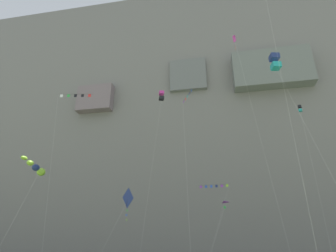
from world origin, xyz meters
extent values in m
cube|color=slate|center=(0.00, 62.16, 35.04)|extent=(180.00, 30.42, 70.08)
cube|color=slate|center=(-23.66, 46.52, 36.08)|extent=(9.06, 3.74, 6.98)
cube|color=slate|center=(0.00, 46.97, 40.76)|extent=(8.89, 2.18, 8.76)
cube|color=slate|center=(19.41, 45.75, 39.45)|extent=(17.40, 3.55, 9.51)
cylinder|color=black|center=(2.01, 22.89, 21.54)|extent=(1.77, 3.64, 0.02)
cube|color=purple|center=(1.31, 24.34, 21.35)|extent=(0.17, 0.29, 0.33)
cube|color=red|center=(1.66, 23.61, 21.35)|extent=(0.16, 0.28, 0.33)
cube|color=teal|center=(2.01, 22.89, 21.35)|extent=(0.15, 0.28, 0.33)
cube|color=navy|center=(2.36, 22.16, 21.35)|extent=(0.17, 0.29, 0.33)
cube|color=blue|center=(2.71, 21.44, 21.35)|extent=(0.16, 0.28, 0.33)
cylinder|color=silver|center=(1.69, 21.88, 10.83)|extent=(1.13, 5.66, 21.42)
cube|color=navy|center=(13.16, 18.78, 23.38)|extent=(1.18, 1.18, 0.70)
cube|color=teal|center=(13.16, 18.78, 22.09)|extent=(1.18, 1.18, 0.70)
cylinder|color=black|center=(13.61, 18.78, 22.74)|extent=(0.03, 0.03, 1.88)
cylinder|color=black|center=(12.71, 18.78, 22.74)|extent=(0.03, 0.03, 1.88)
cylinder|color=silver|center=(14.65, 16.04, 10.93)|extent=(2.99, 5.49, 21.63)
cylinder|color=silver|center=(12.26, 14.18, 15.63)|extent=(0.23, 1.37, 31.02)
cylinder|color=black|center=(4.63, 37.38, 11.76)|extent=(5.36, 0.47, 0.02)
cube|color=#8CCC33|center=(6.86, 37.20, 11.52)|extent=(0.40, 0.07, 0.44)
cube|color=purple|center=(5.97, 37.27, 11.52)|extent=(0.40, 0.10, 0.44)
cube|color=navy|center=(5.08, 37.35, 11.52)|extent=(0.40, 0.10, 0.44)
cube|color=blue|center=(4.19, 37.42, 11.52)|extent=(0.39, 0.06, 0.44)
cube|color=blue|center=(3.29, 37.50, 11.52)|extent=(0.40, 0.10, 0.44)
cube|color=purple|center=(2.40, 37.57, 11.52)|extent=(0.40, 0.08, 0.44)
cylinder|color=silver|center=(5.20, 36.18, 5.94)|extent=(4.24, 1.97, 11.65)
cube|color=black|center=(20.00, 34.43, 23.97)|extent=(0.72, 0.72, 0.39)
cube|color=teal|center=(20.00, 34.43, 23.25)|extent=(0.72, 0.72, 0.39)
cylinder|color=black|center=(20.25, 34.43, 23.61)|extent=(0.02, 0.02, 1.06)
cylinder|color=black|center=(19.75, 34.43, 23.61)|extent=(0.02, 0.02, 1.06)
cylinder|color=silver|center=(19.52, 32.82, 11.59)|extent=(0.97, 3.23, 22.93)
ellipsoid|color=#8CCC33|center=(-16.83, 20.58, 10.94)|extent=(1.19, 1.47, 1.14)
ellipsoid|color=navy|center=(-16.60, 19.12, 11.13)|extent=(1.01, 1.42, 0.96)
ellipsoid|color=#8CCC33|center=(-16.37, 17.65, 11.31)|extent=(0.82, 1.37, 0.78)
ellipsoid|color=#8CCC33|center=(-16.14, 16.19, 11.49)|extent=(0.64, 1.32, 0.59)
cylinder|color=silver|center=(-17.47, 18.53, 5.43)|extent=(1.43, 3.25, 10.63)
cylinder|color=black|center=(-19.55, 30.14, 28.04)|extent=(6.48, 1.09, 0.03)
cube|color=white|center=(-22.14, 29.71, 27.73)|extent=(0.52, 0.16, 0.57)
cube|color=green|center=(-20.85, 29.92, 27.73)|extent=(0.51, 0.12, 0.57)
cube|color=black|center=(-19.55, 30.14, 27.73)|extent=(0.51, 0.13, 0.57)
cube|color=black|center=(-18.26, 30.35, 27.73)|extent=(0.51, 0.13, 0.57)
cube|color=red|center=(-16.96, 30.56, 27.73)|extent=(0.52, 0.16, 0.57)
cylinder|color=silver|center=(-20.32, 27.48, 14.08)|extent=(4.96, 4.26, 27.92)
cube|color=#CC3399|center=(9.33, 23.56, 30.95)|extent=(0.66, 1.48, 1.58)
cylinder|color=black|center=(9.33, 23.56, 30.95)|extent=(0.30, 0.09, 1.29)
cube|color=teal|center=(9.37, 23.56, 30.36)|extent=(0.05, 0.19, 0.09)
cube|color=purple|center=(9.31, 23.56, 30.03)|extent=(0.07, 0.19, 0.09)
cube|color=navy|center=(9.31, 23.56, 29.70)|extent=(0.03, 0.19, 0.09)
cube|color=red|center=(9.35, 23.56, 29.37)|extent=(0.08, 0.18, 0.09)
cube|color=orange|center=(9.28, 23.56, 29.04)|extent=(0.08, 0.18, 0.09)
cylinder|color=silver|center=(10.70, 22.39, 15.44)|extent=(2.76, 2.36, 30.64)
cube|color=navy|center=(-4.87, 20.08, 7.34)|extent=(1.85, 1.59, 2.37)
cylinder|color=black|center=(-4.87, 20.08, 7.34)|extent=(0.24, 0.37, 1.94)
cube|color=orange|center=(-4.87, 20.08, 6.45)|extent=(0.28, 0.11, 0.14)
cube|color=green|center=(-4.87, 20.08, 5.96)|extent=(0.27, 0.15, 0.14)
cube|color=blue|center=(-4.92, 20.08, 5.46)|extent=(0.26, 0.15, 0.14)
cube|color=#8CCC33|center=(-4.87, 20.08, 4.97)|extent=(0.22, 0.21, 0.14)
cylinder|color=silver|center=(-6.27, 19.39, 3.58)|extent=(2.83, 1.40, 6.93)
cube|color=#CC3399|center=(-3.91, 33.43, 28.55)|extent=(1.14, 1.14, 0.61)
cube|color=black|center=(-3.91, 33.43, 27.42)|extent=(1.14, 1.14, 0.61)
cylinder|color=black|center=(-3.51, 33.43, 27.99)|extent=(0.03, 0.03, 1.65)
cylinder|color=black|center=(-4.30, 33.43, 27.99)|extent=(0.03, 0.03, 1.65)
cylinder|color=silver|center=(-4.71, 30.64, 13.62)|extent=(1.63, 5.59, 27.00)
pyramid|color=purple|center=(5.61, 26.79, 6.86)|extent=(1.30, 1.48, 0.25)
cube|color=green|center=(5.96, 26.60, 6.78)|extent=(0.34, 0.21, 0.39)
cylinder|color=silver|center=(4.71, 24.93, 3.45)|extent=(2.52, 3.36, 6.67)
camera|label=1|loc=(5.26, -10.08, 2.69)|focal=28.98mm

